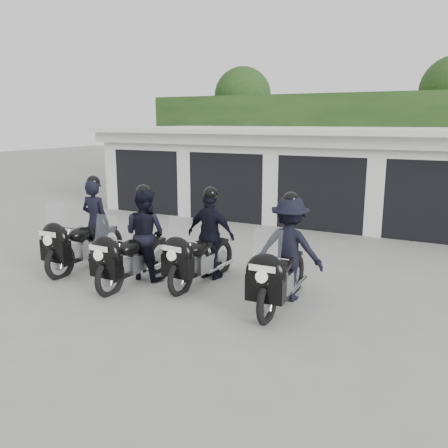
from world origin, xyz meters
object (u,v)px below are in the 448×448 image
at_px(police_bike_a, 86,231).
at_px(police_bike_c, 206,241).
at_px(police_bike_d, 286,256).
at_px(police_bike_b, 139,240).

bearing_deg(police_bike_a, police_bike_c, 8.12).
distance_m(police_bike_c, police_bike_d, 1.88).
bearing_deg(police_bike_d, police_bike_c, 166.87).
bearing_deg(police_bike_b, police_bike_d, 5.91).
bearing_deg(police_bike_d, police_bike_b, -177.02).
height_order(police_bike_b, police_bike_c, police_bike_b).
xyz_separation_m(police_bike_a, police_bike_b, (1.60, -0.20, 0.02)).
relative_size(police_bike_c, police_bike_d, 0.97).
bearing_deg(police_bike_a, police_bike_b, -7.56).
height_order(police_bike_a, police_bike_d, police_bike_a).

